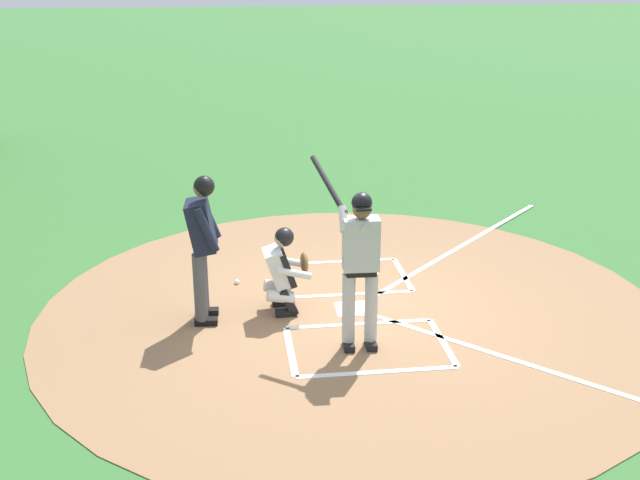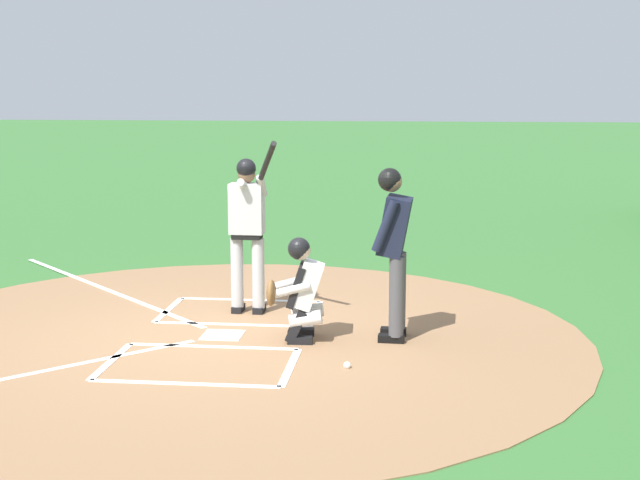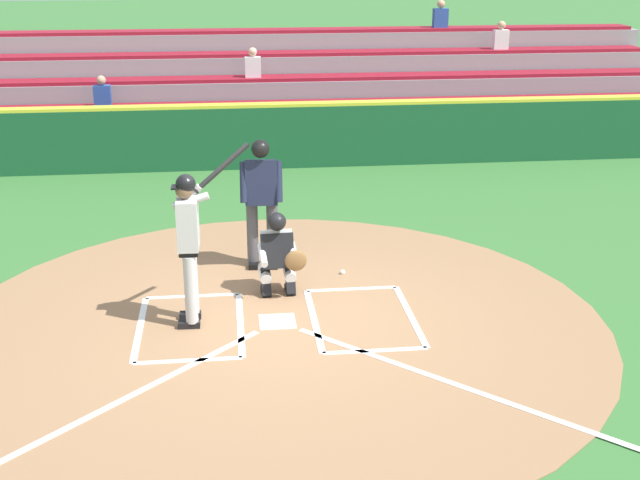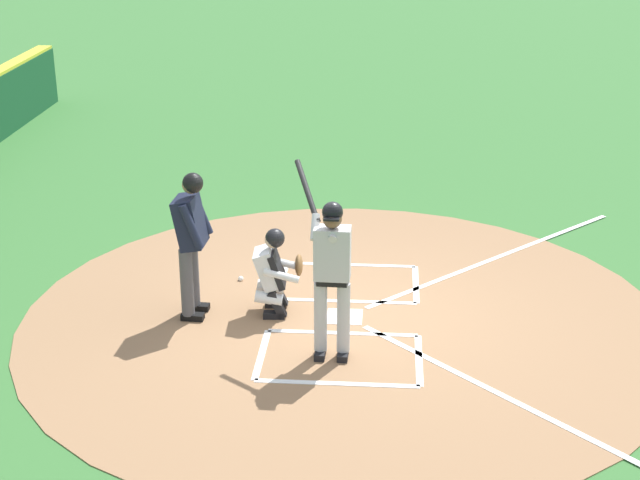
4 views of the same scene
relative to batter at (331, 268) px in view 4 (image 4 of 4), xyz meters
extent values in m
plane|color=#387033|center=(-1.01, 0.10, -1.10)|extent=(120.00, 120.00, 0.00)
cylinder|color=#99704C|center=(-1.01, 0.10, -1.09)|extent=(8.00, 8.00, 0.01)
cube|color=white|center=(-1.01, 0.10, -1.08)|extent=(0.44, 0.44, 0.01)
cube|color=white|center=(-2.06, -0.80, -1.08)|extent=(1.20, 0.08, 0.01)
cube|color=white|center=(-2.06, 1.00, -1.08)|extent=(1.20, 0.08, 0.01)
cube|color=white|center=(-1.46, 0.10, -1.08)|extent=(0.08, 1.80, 0.01)
cube|color=white|center=(-2.66, 0.10, -1.08)|extent=(0.08, 1.80, 0.01)
cube|color=white|center=(0.04, -0.80, -1.08)|extent=(1.20, 0.08, 0.01)
cube|color=white|center=(0.04, 1.00, -1.08)|extent=(1.20, 0.08, 0.01)
cube|color=white|center=(-0.56, 0.10, -1.08)|extent=(0.08, 1.80, 0.01)
cube|color=white|center=(0.64, 0.10, -1.08)|extent=(0.08, 1.80, 0.01)
cube|color=white|center=(1.09, 2.20, -1.08)|extent=(3.73, 3.73, 0.01)
cube|color=white|center=(-3.11, 2.20, -1.08)|extent=(3.73, 3.73, 0.01)
cylinder|color=#BCBCBC|center=(0.01, 0.14, -0.60)|extent=(0.15, 0.15, 0.84)
cube|color=black|center=(0.05, 0.14, -1.05)|extent=(0.26, 0.13, 0.09)
cylinder|color=#BCBCBC|center=(0.01, -0.12, -0.60)|extent=(0.15, 0.15, 0.84)
cube|color=black|center=(0.05, -0.12, -1.05)|extent=(0.26, 0.13, 0.09)
cube|color=black|center=(0.01, 0.01, -0.13)|extent=(0.23, 0.35, 0.10)
cube|color=#BCBCBC|center=(0.01, 0.01, 0.18)|extent=(0.25, 0.41, 0.60)
sphere|color=brown|center=(0.03, 0.01, 0.59)|extent=(0.21, 0.21, 0.21)
sphere|color=black|center=(0.01, 0.01, 0.66)|extent=(0.23, 0.23, 0.23)
cube|color=black|center=(0.12, 0.01, 0.63)|extent=(0.11, 0.17, 0.02)
cylinder|color=#BCBCBC|center=(-0.04, 0.03, 0.46)|extent=(0.43, 0.10, 0.21)
cylinder|color=#BCBCBC|center=(-0.05, -0.18, 0.46)|extent=(0.27, 0.10, 0.29)
cylinder|color=black|center=(-0.41, -0.30, 0.76)|extent=(0.69, 0.35, 0.53)
cylinder|color=black|center=(-0.10, -0.17, 0.52)|extent=(0.10, 0.10, 0.08)
cube|color=black|center=(-1.23, -0.79, -1.05)|extent=(0.13, 0.27, 0.09)
cube|color=black|center=(-1.24, -0.75, -0.90)|extent=(0.13, 0.25, 0.37)
cylinder|color=silver|center=(-1.23, -0.85, -0.82)|extent=(0.17, 0.37, 0.21)
cube|color=black|center=(-0.91, -0.77, -1.05)|extent=(0.13, 0.27, 0.09)
cube|color=black|center=(-0.92, -0.73, -0.90)|extent=(0.13, 0.25, 0.37)
cylinder|color=silver|center=(-0.91, -0.83, -0.82)|extent=(0.17, 0.37, 0.21)
cube|color=silver|center=(-1.07, -0.85, -0.48)|extent=(0.42, 0.38, 0.52)
cube|color=black|center=(-1.08, -0.74, -0.48)|extent=(0.43, 0.24, 0.46)
sphere|color=beige|center=(-1.07, -0.78, -0.11)|extent=(0.21, 0.21, 0.21)
sphere|color=black|center=(-1.08, -0.76, -0.09)|extent=(0.24, 0.24, 0.24)
cylinder|color=silver|center=(-1.28, -0.69, -0.50)|extent=(0.11, 0.45, 0.20)
cylinder|color=silver|center=(-0.88, -0.67, -0.50)|extent=(0.11, 0.45, 0.20)
ellipsoid|color=brown|center=(-1.29, -0.49, -0.53)|extent=(0.29, 0.12, 0.28)
cylinder|color=#4C4C51|center=(-1.07, -1.80, -0.59)|extent=(0.16, 0.16, 0.86)
cube|color=black|center=(-1.07, -1.75, -1.05)|extent=(0.14, 0.29, 0.09)
cylinder|color=#4C4C51|center=(-0.79, -1.81, -0.59)|extent=(0.16, 0.16, 0.86)
cube|color=black|center=(-0.79, -1.76, -1.05)|extent=(0.14, 0.29, 0.09)
cube|color=#191E33|center=(-0.93, -1.76, 0.15)|extent=(0.46, 0.39, 0.66)
sphere|color=#9E7051|center=(-0.93, -1.72, 0.62)|extent=(0.22, 0.22, 0.22)
sphere|color=black|center=(-0.93, -1.70, 0.64)|extent=(0.25, 0.25, 0.25)
cylinder|color=#191E33|center=(-1.17, -1.67, 0.18)|extent=(0.11, 0.29, 0.56)
cylinder|color=#191E33|center=(-0.69, -1.70, 0.18)|extent=(0.11, 0.29, 0.56)
sphere|color=white|center=(-2.01, -1.35, -1.06)|extent=(0.07, 0.07, 0.07)
camera|label=1|loc=(8.14, -1.48, 3.23)|focal=44.53mm
camera|label=2|loc=(-10.42, -2.00, 1.62)|focal=50.67mm
camera|label=3|loc=(-0.47, 9.43, 3.29)|focal=47.31mm
camera|label=4|loc=(9.77, 0.61, 4.20)|focal=54.18mm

